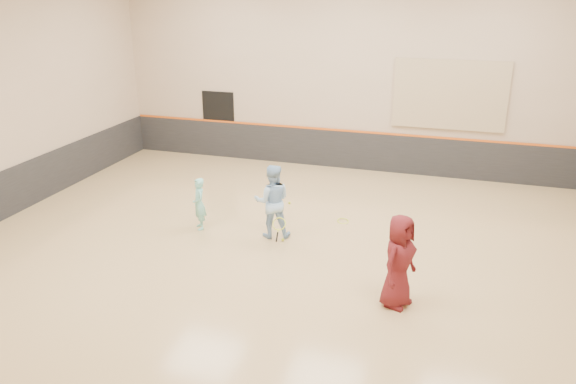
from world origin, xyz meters
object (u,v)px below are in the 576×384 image
(girl, at_px, (199,204))
(spare_racket, at_px, (343,219))
(instructor, at_px, (272,201))
(young_man, at_px, (399,261))

(girl, relative_size, spare_racket, 1.96)
(instructor, xyz_separation_m, young_man, (3.11, -2.14, 0.01))
(young_man, height_order, spare_racket, young_man)
(girl, xyz_separation_m, young_man, (4.90, -2.04, 0.25))
(spare_racket, bearing_deg, instructor, -137.12)
(girl, height_order, spare_racket, girl)
(instructor, bearing_deg, young_man, 127.26)
(instructor, xyz_separation_m, spare_racket, (1.40, 1.30, -0.81))
(instructor, bearing_deg, girl, -14.84)
(young_man, xyz_separation_m, spare_racket, (-1.71, 3.44, -0.82))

